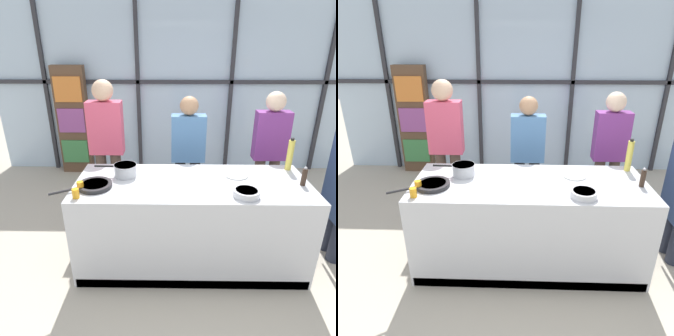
# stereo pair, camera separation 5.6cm
# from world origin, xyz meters

# --- Properties ---
(ground_plane) EXTENTS (18.00, 18.00, 0.00)m
(ground_plane) POSITION_xyz_m (0.00, 0.00, 0.00)
(ground_plane) COLOR #BCB29E
(back_window_wall) EXTENTS (6.40, 0.10, 2.80)m
(back_window_wall) POSITION_xyz_m (0.00, 2.52, 1.40)
(back_window_wall) COLOR silver
(back_window_wall) RESTS_ON ground_plane
(bookshelf) EXTENTS (0.52, 0.19, 1.81)m
(bookshelf) POSITION_xyz_m (-1.87, 2.33, 0.91)
(bookshelf) COLOR brown
(bookshelf) RESTS_ON ground_plane
(demo_island) EXTENTS (2.25, 0.87, 0.92)m
(demo_island) POSITION_xyz_m (-0.00, -0.00, 0.46)
(demo_island) COLOR silver
(demo_island) RESTS_ON ground_plane
(spectator_far_left) EXTENTS (0.41, 0.25, 1.77)m
(spectator_far_left) POSITION_xyz_m (-1.00, 0.89, 1.03)
(spectator_far_left) COLOR #47382D
(spectator_far_left) RESTS_ON ground_plane
(spectator_center_left) EXTENTS (0.41, 0.22, 1.59)m
(spectator_center_left) POSITION_xyz_m (0.00, 0.89, 0.90)
(spectator_center_left) COLOR black
(spectator_center_left) RESTS_ON ground_plane
(spectator_center_right) EXTENTS (0.40, 0.23, 1.64)m
(spectator_center_right) POSITION_xyz_m (1.00, 0.89, 0.94)
(spectator_center_right) COLOR #47382D
(spectator_center_right) RESTS_ON ground_plane
(frying_pan) EXTENTS (0.52, 0.37, 0.04)m
(frying_pan) POSITION_xyz_m (-0.92, -0.13, 0.95)
(frying_pan) COLOR #232326
(frying_pan) RESTS_ON demo_island
(saucepan) EXTENTS (0.42, 0.23, 0.12)m
(saucepan) POSITION_xyz_m (-0.66, 0.12, 0.99)
(saucepan) COLOR silver
(saucepan) RESTS_ON demo_island
(white_plate) EXTENTS (0.24, 0.24, 0.01)m
(white_plate) POSITION_xyz_m (0.45, 0.15, 0.93)
(white_plate) COLOR white
(white_plate) RESTS_ON demo_island
(mixing_bowl) EXTENTS (0.23, 0.23, 0.06)m
(mixing_bowl) POSITION_xyz_m (0.45, -0.28, 0.96)
(mixing_bowl) COLOR silver
(mixing_bowl) RESTS_ON demo_island
(oil_bottle) EXTENTS (0.06, 0.06, 0.34)m
(oil_bottle) POSITION_xyz_m (1.03, 0.32, 1.09)
(oil_bottle) COLOR #E0CC4C
(oil_bottle) RESTS_ON demo_island
(pepper_grinder) EXTENTS (0.05, 0.05, 0.19)m
(pepper_grinder) POSITION_xyz_m (1.04, -0.06, 1.01)
(pepper_grinder) COLOR #332319
(pepper_grinder) RESTS_ON demo_island
(juice_glass_near) EXTENTS (0.06, 0.06, 0.09)m
(juice_glass_near) POSITION_xyz_m (-1.03, -0.33, 0.97)
(juice_glass_near) COLOR orange
(juice_glass_near) RESTS_ON demo_island
(juice_glass_far) EXTENTS (0.06, 0.06, 0.09)m
(juice_glass_far) POSITION_xyz_m (-1.03, -0.19, 0.97)
(juice_glass_far) COLOR orange
(juice_glass_far) RESTS_ON demo_island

